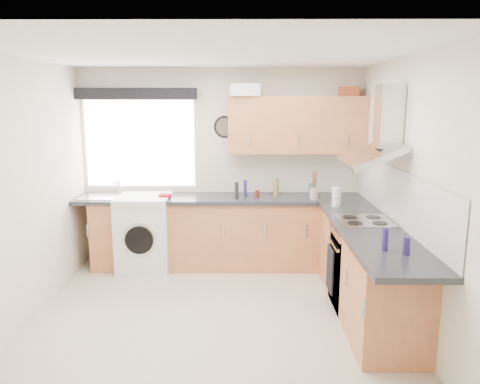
{
  "coord_description": "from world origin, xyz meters",
  "views": [
    {
      "loc": [
        0.29,
        -4.24,
        2.11
      ],
      "look_at": [
        0.25,
        0.85,
        1.1
      ],
      "focal_mm": 35.0,
      "sensor_mm": 36.0,
      "label": 1
    }
  ],
  "objects_px": {
    "oven": "(362,267)",
    "extractor_hood": "(379,135)",
    "upper_cabinets": "(297,125)",
    "washing_machine": "(145,233)"
  },
  "relations": [
    {
      "from": "oven",
      "to": "extractor_hood",
      "type": "distance_m",
      "value": 1.35
    },
    {
      "from": "upper_cabinets",
      "to": "washing_machine",
      "type": "bearing_deg",
      "value": -173.25
    },
    {
      "from": "oven",
      "to": "washing_machine",
      "type": "relative_size",
      "value": 0.91
    },
    {
      "from": "upper_cabinets",
      "to": "oven",
      "type": "bearing_deg",
      "value": -67.46
    },
    {
      "from": "oven",
      "to": "upper_cabinets",
      "type": "distance_m",
      "value": 1.99
    },
    {
      "from": "oven",
      "to": "washing_machine",
      "type": "xyz_separation_m",
      "value": [
        -2.45,
        1.1,
        0.04
      ]
    },
    {
      "from": "oven",
      "to": "upper_cabinets",
      "type": "relative_size",
      "value": 0.5
    },
    {
      "from": "oven",
      "to": "extractor_hood",
      "type": "bearing_deg",
      "value": -0.0
    },
    {
      "from": "washing_machine",
      "to": "extractor_hood",
      "type": "bearing_deg",
      "value": -23.34
    },
    {
      "from": "oven",
      "to": "extractor_hood",
      "type": "xyz_separation_m",
      "value": [
        0.1,
        -0.0,
        1.34
      ]
    }
  ]
}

